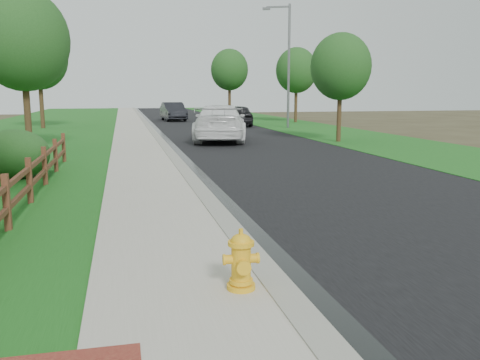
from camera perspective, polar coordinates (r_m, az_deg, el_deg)
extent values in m
plane|color=#37311E|center=(5.45, 4.64, -18.19)|extent=(120.00, 120.00, 0.00)
cube|color=black|center=(40.12, -4.30, 6.15)|extent=(8.00, 90.00, 0.02)
cube|color=gray|center=(39.70, -10.34, 6.06)|extent=(0.40, 90.00, 0.12)
cube|color=black|center=(39.72, -9.83, 6.02)|extent=(0.50, 90.00, 0.00)
cube|color=#A6A191|center=(39.66, -12.22, 5.98)|extent=(2.20, 90.00, 0.10)
cube|color=#185117|center=(39.68, -14.98, 5.84)|extent=(1.60, 90.00, 0.06)
cube|color=#185117|center=(40.19, -22.43, 5.46)|extent=(9.00, 90.00, 0.04)
cube|color=#185117|center=(41.73, 5.16, 6.30)|extent=(6.00, 90.00, 0.04)
cube|color=#4B2719|center=(10.20, -24.72, -2.43)|extent=(0.12, 0.12, 1.10)
cube|color=#4B2719|center=(12.52, -22.56, -0.16)|extent=(0.12, 0.12, 1.10)
cube|color=#4B2719|center=(14.86, -21.08, 1.41)|extent=(0.12, 0.12, 1.10)
cube|color=#4B2719|center=(17.22, -20.00, 2.54)|extent=(0.12, 0.12, 1.10)
cube|color=#4B2719|center=(19.59, -19.18, 3.40)|extent=(0.12, 0.12, 1.10)
cube|color=#4B2719|center=(11.37, -23.49, -1.67)|extent=(0.08, 2.35, 0.10)
cube|color=#4B2719|center=(11.31, -23.63, 0.31)|extent=(0.08, 2.35, 0.10)
cube|color=#4B2719|center=(13.70, -21.73, 0.28)|extent=(0.08, 2.35, 0.10)
cube|color=#4B2719|center=(13.65, -21.83, 1.93)|extent=(0.08, 2.35, 0.10)
cube|color=#4B2719|center=(16.05, -20.48, 1.66)|extent=(0.08, 2.35, 0.10)
cube|color=#4B2719|center=(16.01, -20.56, 3.08)|extent=(0.08, 2.35, 0.10)
cube|color=#4B2719|center=(18.42, -19.55, 2.69)|extent=(0.08, 2.35, 0.10)
cube|color=#4B2719|center=(18.38, -19.62, 3.93)|extent=(0.08, 2.35, 0.10)
cylinder|color=yellow|center=(6.56, 0.12, -11.84)|extent=(0.36, 0.36, 0.06)
cylinder|color=yellow|center=(6.46, 0.12, -9.47)|extent=(0.25, 0.25, 0.56)
cylinder|color=yellow|center=(6.54, 0.12, -11.23)|extent=(0.30, 0.30, 0.05)
cylinder|color=yellow|center=(6.38, 0.12, -7.11)|extent=(0.33, 0.33, 0.05)
ellipsoid|color=yellow|center=(6.37, 0.12, -6.93)|extent=(0.27, 0.27, 0.20)
cylinder|color=yellow|center=(6.34, 0.12, -5.82)|extent=(0.06, 0.06, 0.07)
cylinder|color=yellow|center=(6.30, 0.35, -9.67)|extent=(0.17, 0.14, 0.16)
cylinder|color=yellow|center=(6.42, -1.50, -8.92)|extent=(0.15, 0.14, 0.13)
cylinder|color=yellow|center=(6.47, 1.72, -8.76)|extent=(0.15, 0.14, 0.13)
imported|color=white|center=(26.90, -2.28, 6.42)|extent=(3.95, 6.92, 1.89)
imported|color=black|center=(39.23, -0.22, 7.28)|extent=(2.32, 4.85, 1.60)
imported|color=black|center=(46.77, -7.49, 7.64)|extent=(2.11, 5.12, 1.65)
cylinder|color=slate|center=(36.93, 5.49, 12.49)|extent=(0.17, 0.17, 8.61)
cube|color=slate|center=(37.42, 4.37, 18.81)|extent=(1.63, 0.77, 0.11)
cube|color=slate|center=(37.49, 2.98, 18.66)|extent=(0.57, 0.40, 0.17)
ellipsoid|color=#1B4318|center=(16.47, -24.07, 2.65)|extent=(2.57, 2.57, 1.49)
cylinder|color=#372916|center=(23.58, -22.82, 7.85)|extent=(0.28, 0.28, 4.11)
ellipsoid|color=#1B4318|center=(23.67, -23.25, 14.24)|extent=(3.84, 3.84, 4.23)
cylinder|color=#372916|center=(26.80, 11.09, 7.77)|extent=(0.23, 0.23, 3.36)
ellipsoid|color=#1B4318|center=(26.81, 11.25, 12.39)|extent=(3.08, 3.08, 3.38)
cylinder|color=#372916|center=(38.92, -21.42, 8.55)|extent=(0.29, 0.29, 4.29)
ellipsoid|color=#1B4318|center=(38.99, -21.68, 12.60)|extent=(3.96, 3.96, 4.36)
cylinder|color=#372916|center=(43.95, 6.29, 8.93)|extent=(0.26, 0.26, 3.84)
ellipsoid|color=#1B4318|center=(43.99, 6.36, 12.15)|extent=(3.47, 3.47, 3.82)
cylinder|color=#372916|center=(51.02, -1.18, 9.28)|extent=(0.29, 0.29, 4.16)
ellipsoid|color=#1B4318|center=(51.07, -1.19, 12.28)|extent=(3.67, 3.67, 4.04)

